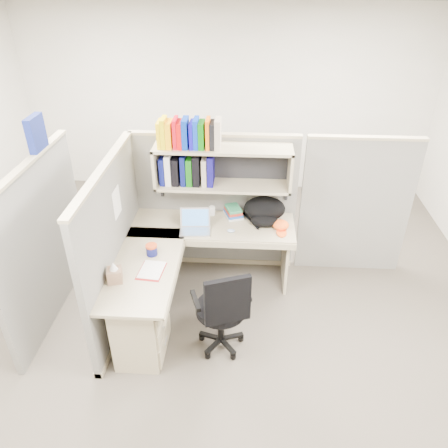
# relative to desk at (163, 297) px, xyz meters

# --- Properties ---
(ground) EXTENTS (6.00, 6.00, 0.00)m
(ground) POSITION_rel_desk_xyz_m (0.41, 0.29, -0.44)
(ground) COLOR #39352C
(ground) RESTS_ON ground
(room_shell) EXTENTS (6.00, 6.00, 6.00)m
(room_shell) POSITION_rel_desk_xyz_m (0.41, 0.29, 1.18)
(room_shell) COLOR beige
(room_shell) RESTS_ON ground
(cubicle) EXTENTS (3.79, 1.84, 1.95)m
(cubicle) POSITION_rel_desk_xyz_m (0.04, 0.74, 0.47)
(cubicle) COLOR slate
(cubicle) RESTS_ON ground
(desk) EXTENTS (1.74, 1.75, 0.73)m
(desk) POSITION_rel_desk_xyz_m (0.00, 0.00, 0.00)
(desk) COLOR gray
(desk) RESTS_ON ground
(laptop) EXTENTS (0.34, 0.34, 0.23)m
(laptop) POSITION_rel_desk_xyz_m (0.24, 0.70, 0.40)
(laptop) COLOR #B2B1B6
(laptop) RESTS_ON desk
(backpack) EXTENTS (0.50, 0.42, 0.26)m
(backpack) POSITION_rel_desk_xyz_m (0.96, 0.94, 0.42)
(backpack) COLOR black
(backpack) RESTS_ON desk
(orange_cap) EXTENTS (0.18, 0.20, 0.09)m
(orange_cap) POSITION_rel_desk_xyz_m (1.13, 0.82, 0.34)
(orange_cap) COLOR #FF5816
(orange_cap) RESTS_ON desk
(snack_canister) EXTENTS (0.11, 0.11, 0.11)m
(snack_canister) POSITION_rel_desk_xyz_m (-0.13, 0.27, 0.35)
(snack_canister) COLOR #0E1152
(snack_canister) RESTS_ON desk
(tissue_box) EXTENTS (0.15, 0.15, 0.20)m
(tissue_box) POSITION_rel_desk_xyz_m (-0.37, -0.14, 0.39)
(tissue_box) COLOR #8C684F
(tissue_box) RESTS_ON desk
(mouse) EXTENTS (0.09, 0.07, 0.03)m
(mouse) POSITION_rel_desk_xyz_m (0.61, 0.72, 0.31)
(mouse) COLOR #90A8CC
(mouse) RESTS_ON desk
(paper_cup) EXTENTS (0.08, 0.08, 0.10)m
(paper_cup) POSITION_rel_desk_xyz_m (0.38, 1.06, 0.34)
(paper_cup) COLOR white
(paper_cup) RESTS_ON desk
(book_stack) EXTENTS (0.24, 0.27, 0.11)m
(book_stack) POSITION_rel_desk_xyz_m (0.62, 1.05, 0.35)
(book_stack) COLOR gray
(book_stack) RESTS_ON desk
(loose_paper) EXTENTS (0.23, 0.29, 0.00)m
(loose_paper) POSITION_rel_desk_xyz_m (-0.08, 0.03, 0.29)
(loose_paper) COLOR white
(loose_paper) RESTS_ON desk
(task_chair) EXTENTS (0.56, 0.52, 0.97)m
(task_chair) POSITION_rel_desk_xyz_m (0.58, -0.20, -0.10)
(task_chair) COLOR black
(task_chair) RESTS_ON ground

